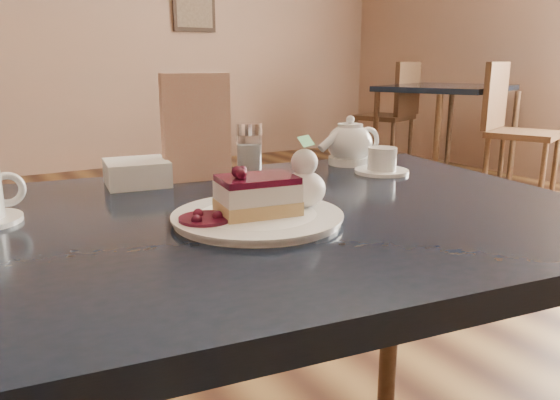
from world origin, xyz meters
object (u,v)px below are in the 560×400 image
cheesecake_slice (257,195)px  tea_set (356,148)px  bg_table_far_right (441,172)px  dessert_plate (258,217)px  main_table (247,258)px

cheesecake_slice → tea_set: 0.53m
tea_set → bg_table_far_right: 3.70m
tea_set → cheesecake_slice: bearing=-145.8°
tea_set → dessert_plate: bearing=-145.8°
dessert_plate → bg_table_far_right: size_ratio=0.13×
tea_set → bg_table_far_right: tea_set is taller
dessert_plate → cheesecake_slice: size_ratio=1.99×
cheesecake_slice → bg_table_far_right: cheesecake_slice is taller
bg_table_far_right → cheesecake_slice: bearing=-163.1°
dessert_plate → tea_set: tea_set is taller
tea_set → bg_table_far_right: (2.82, 2.28, -0.74)m
main_table → tea_set: (0.43, 0.25, 0.13)m
dessert_plate → cheesecake_slice: cheesecake_slice is taller
main_table → tea_set: bearing=37.6°
dessert_plate → tea_set: bearing=34.2°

